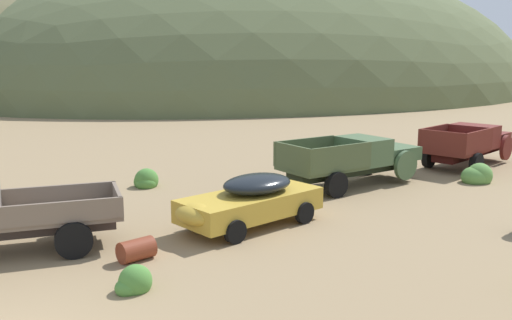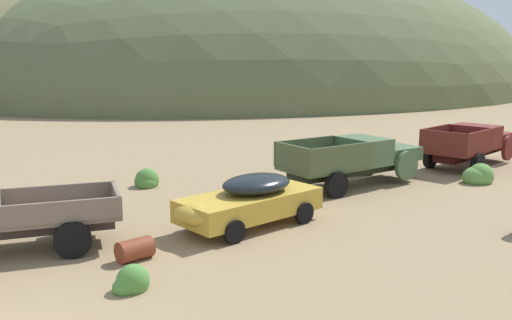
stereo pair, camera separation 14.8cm
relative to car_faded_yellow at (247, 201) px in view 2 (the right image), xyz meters
name	(u,v)px [view 2 (the right image)]	position (x,y,z in m)	size (l,w,h in m)	color
hill_distant	(268,93)	(29.08, 51.47, -0.82)	(79.00, 55.90, 33.99)	#56603D
car_faded_yellow	(247,201)	(0.00, 0.00, 0.00)	(5.05, 2.91, 1.57)	gold
truck_weathered_green	(360,159)	(6.59, 2.98, 0.22)	(6.45, 2.99, 1.91)	#232B1B
truck_oxblood	(473,143)	(13.88, 3.71, 0.21)	(6.12, 3.84, 1.91)	black
oil_drum_foreground	(135,249)	(-3.79, -1.19, -0.54)	(1.01, 0.77, 0.56)	brown
bush_front_right	(131,283)	(-4.39, -3.01, -0.63)	(0.85, 0.68, 0.77)	#4C8438
bush_back_edge	(146,181)	(-1.17, 6.55, -0.60)	(0.96, 0.99, 0.95)	#4C8438
bush_front_left	(478,177)	(11.06, 0.89, -0.56)	(1.33, 1.07, 1.03)	#5B8E42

